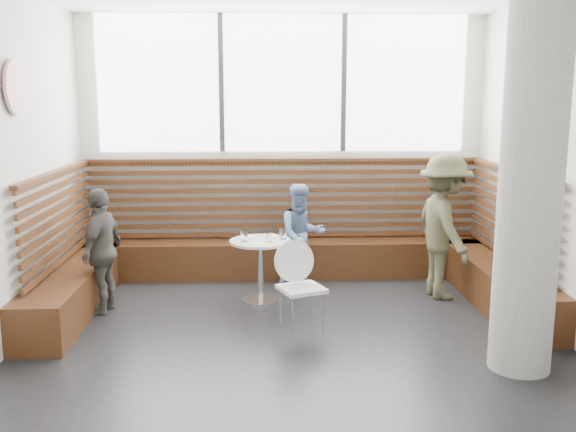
{
  "coord_description": "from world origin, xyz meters",
  "views": [
    {
      "loc": [
        -0.28,
        -5.53,
        2.22
      ],
      "look_at": [
        0.0,
        1.0,
        1.0
      ],
      "focal_mm": 40.0,
      "sensor_mm": 36.0,
      "label": 1
    }
  ],
  "objects_px": {
    "concrete_column": "(531,177)",
    "cafe_table": "(260,258)",
    "cafe_chair": "(301,279)",
    "child_left": "(102,250)",
    "adult_man": "(444,227)",
    "child_back": "(302,235)"
  },
  "relations": [
    {
      "from": "cafe_chair",
      "to": "child_back",
      "type": "xyz_separation_m",
      "value": [
        0.1,
        1.46,
        0.11
      ]
    },
    {
      "from": "concrete_column",
      "to": "child_left",
      "type": "relative_size",
      "value": 2.45
    },
    {
      "from": "child_left",
      "to": "cafe_chair",
      "type": "bearing_deg",
      "value": 85.45
    },
    {
      "from": "adult_man",
      "to": "cafe_table",
      "type": "bearing_deg",
      "value": 84.84
    },
    {
      "from": "cafe_chair",
      "to": "child_left",
      "type": "xyz_separation_m",
      "value": [
        -2.03,
        0.62,
        0.15
      ]
    },
    {
      "from": "cafe_chair",
      "to": "adult_man",
      "type": "bearing_deg",
      "value": 8.25
    },
    {
      "from": "concrete_column",
      "to": "cafe_chair",
      "type": "distance_m",
      "value": 2.29
    },
    {
      "from": "concrete_column",
      "to": "cafe_table",
      "type": "height_order",
      "value": "concrete_column"
    },
    {
      "from": "cafe_chair",
      "to": "child_left",
      "type": "bearing_deg",
      "value": 141.39
    },
    {
      "from": "adult_man",
      "to": "child_back",
      "type": "distance_m",
      "value": 1.64
    },
    {
      "from": "adult_man",
      "to": "cafe_chair",
      "type": "bearing_deg",
      "value": 112.87
    },
    {
      "from": "child_back",
      "to": "cafe_chair",
      "type": "bearing_deg",
      "value": -113.24
    },
    {
      "from": "concrete_column",
      "to": "cafe_table",
      "type": "bearing_deg",
      "value": 138.91
    },
    {
      "from": "concrete_column",
      "to": "adult_man",
      "type": "height_order",
      "value": "concrete_column"
    },
    {
      "from": "concrete_column",
      "to": "adult_man",
      "type": "bearing_deg",
      "value": 93.13
    },
    {
      "from": "concrete_column",
      "to": "child_left",
      "type": "xyz_separation_m",
      "value": [
        -3.78,
        1.6,
        -0.95
      ]
    },
    {
      "from": "concrete_column",
      "to": "child_left",
      "type": "distance_m",
      "value": 4.21
    },
    {
      "from": "adult_man",
      "to": "concrete_column",
      "type": "bearing_deg",
      "value": 176.05
    },
    {
      "from": "cafe_table",
      "to": "adult_man",
      "type": "relative_size",
      "value": 0.43
    },
    {
      "from": "cafe_table",
      "to": "child_left",
      "type": "distance_m",
      "value": 1.67
    },
    {
      "from": "child_back",
      "to": "child_left",
      "type": "bearing_deg",
      "value": -177.74
    },
    {
      "from": "adult_man",
      "to": "child_left",
      "type": "height_order",
      "value": "adult_man"
    }
  ]
}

